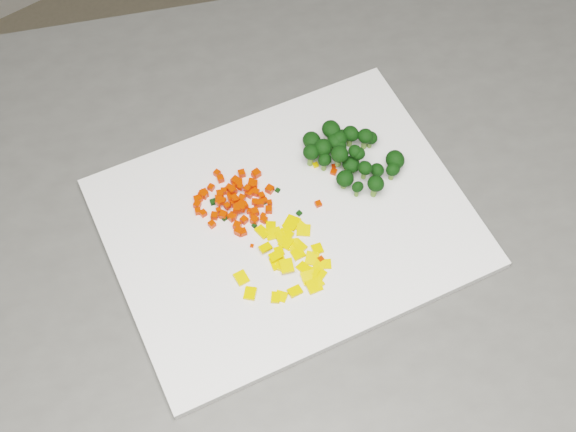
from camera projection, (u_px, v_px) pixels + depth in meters
counter_block at (259, 367)px, 1.30m from camera, size 1.25×1.08×0.90m
cutting_board at (288, 223)px, 0.91m from camera, size 0.44×0.37×0.01m
carrot_pile at (235, 196)px, 0.91m from camera, size 0.09×0.09×0.02m
pepper_pile at (280, 259)px, 0.87m from camera, size 0.10×0.10×0.01m
broccoli_pile at (349, 159)px, 0.92m from camera, size 0.11×0.11×0.05m
carrot_cube_0 at (240, 187)px, 0.92m from camera, size 0.01×0.01×0.01m
carrot_cube_1 at (232, 200)px, 0.91m from camera, size 0.01×0.01×0.01m
carrot_cube_2 at (256, 173)px, 0.93m from camera, size 0.01×0.01×0.01m
carrot_cube_3 at (256, 192)px, 0.92m from camera, size 0.01×0.01×0.01m
carrot_cube_4 at (204, 194)px, 0.92m from camera, size 0.01×0.01×0.01m
carrot_cube_5 at (201, 194)px, 0.92m from camera, size 0.01×0.01×0.01m
carrot_cube_6 at (264, 220)px, 0.90m from camera, size 0.01×0.01×0.01m
carrot_cube_7 at (239, 206)px, 0.90m from camera, size 0.01×0.01×0.01m
carrot_cube_8 at (242, 174)px, 0.93m from camera, size 0.01×0.01×0.01m
carrot_cube_9 at (204, 194)px, 0.92m from camera, size 0.01×0.01×0.01m
carrot_cube_10 at (255, 212)px, 0.91m from camera, size 0.01×0.01×0.01m
carrot_cube_11 at (254, 184)px, 0.92m from camera, size 0.01×0.01×0.01m
carrot_cube_12 at (212, 224)px, 0.90m from camera, size 0.01×0.01×0.01m
carrot_cube_13 at (242, 199)px, 0.91m from camera, size 0.01×0.01×0.01m
carrot_cube_14 at (245, 205)px, 0.90m from camera, size 0.01×0.01×0.01m
carrot_cube_15 at (255, 191)px, 0.92m from camera, size 0.01×0.01×0.01m
carrot_cube_16 at (262, 196)px, 0.92m from camera, size 0.01×0.01×0.01m
carrot_cube_17 at (211, 187)px, 0.92m from camera, size 0.01×0.01×0.01m
carrot_cube_18 at (250, 211)px, 0.91m from camera, size 0.01×0.01×0.01m
carrot_cube_19 at (242, 207)px, 0.90m from camera, size 0.01×0.01×0.01m
carrot_cube_20 at (197, 199)px, 0.92m from camera, size 0.01×0.01×0.01m
carrot_cube_21 at (269, 210)px, 0.91m from camera, size 0.01×0.01×0.01m
carrot_cube_22 at (254, 202)px, 0.91m from camera, size 0.01×0.01×0.01m
carrot_cube_23 at (243, 232)px, 0.89m from camera, size 0.01×0.01×0.01m
carrot_cube_24 at (223, 215)px, 0.90m from camera, size 0.01×0.01×0.01m
carrot_cube_25 at (223, 201)px, 0.91m from camera, size 0.01×0.01×0.01m
carrot_cube_26 at (252, 182)px, 0.93m from camera, size 0.01×0.01×0.01m
carrot_cube_27 at (254, 220)px, 0.90m from camera, size 0.01×0.01×0.01m
carrot_cube_28 at (239, 183)px, 0.93m from camera, size 0.01×0.01×0.01m
carrot_cube_29 at (247, 189)px, 0.91m from camera, size 0.01×0.01×0.01m
carrot_cube_30 at (233, 194)px, 0.92m from camera, size 0.01×0.01×0.01m
carrot_cube_31 at (232, 191)px, 0.91m from camera, size 0.01×0.01×0.01m
carrot_cube_32 at (235, 185)px, 0.93m from camera, size 0.01×0.01×0.01m
carrot_cube_33 at (230, 195)px, 0.92m from camera, size 0.01×0.01×0.01m
carrot_cube_34 at (204, 193)px, 0.92m from camera, size 0.01×0.01×0.01m
carrot_cube_35 at (229, 188)px, 0.92m from camera, size 0.01×0.01×0.01m
carrot_cube_36 at (235, 200)px, 0.91m from camera, size 0.01×0.01×0.01m
carrot_cube_37 at (270, 203)px, 0.91m from camera, size 0.01×0.01×0.01m
carrot_cube_38 at (236, 181)px, 0.93m from camera, size 0.01×0.01×0.01m
carrot_cube_39 at (203, 213)px, 0.91m from camera, size 0.01×0.01×0.01m
carrot_cube_40 at (237, 209)px, 0.90m from camera, size 0.01×0.01×0.01m
carrot_cube_41 at (255, 175)px, 0.93m from camera, size 0.01×0.01×0.01m
carrot_cube_42 at (263, 216)px, 0.91m from camera, size 0.01×0.01×0.01m
carrot_cube_43 at (233, 216)px, 0.90m from camera, size 0.01×0.01×0.01m
carrot_cube_44 at (242, 198)px, 0.91m from camera, size 0.01×0.01×0.01m
carrot_cube_45 at (260, 203)px, 0.91m from camera, size 0.01×0.01×0.01m
carrot_cube_46 at (235, 198)px, 0.91m from camera, size 0.01×0.01×0.01m
carrot_cube_47 at (270, 189)px, 0.92m from camera, size 0.01×0.01×0.01m
carrot_cube_48 at (233, 191)px, 0.92m from camera, size 0.01×0.01×0.01m
carrot_cube_49 at (242, 203)px, 0.91m from camera, size 0.01×0.01×0.01m
carrot_cube_50 at (197, 205)px, 0.91m from camera, size 0.01×0.01×0.01m
carrot_cube_51 at (253, 216)px, 0.90m from camera, size 0.01×0.01×0.01m
carrot_cube_52 at (220, 194)px, 0.91m from camera, size 0.01×0.01×0.01m
carrot_cube_53 at (219, 199)px, 0.91m from camera, size 0.01×0.01×0.01m
carrot_cube_54 at (232, 217)px, 0.90m from camera, size 0.01×0.01×0.01m
carrot_cube_55 at (217, 173)px, 0.93m from camera, size 0.01×0.01×0.01m
carrot_cube_56 at (244, 220)px, 0.90m from camera, size 0.01×0.01×0.01m
carrot_cube_57 at (265, 201)px, 0.92m from camera, size 0.01×0.01×0.01m
carrot_cube_58 at (237, 226)px, 0.90m from camera, size 0.01×0.01×0.01m
carrot_cube_59 at (199, 199)px, 0.92m from camera, size 0.01×0.01×0.01m
carrot_cube_60 at (219, 210)px, 0.91m from camera, size 0.01×0.01×0.01m
carrot_cube_61 at (221, 179)px, 0.93m from camera, size 0.01×0.01×0.01m
carrot_cube_62 at (249, 194)px, 0.92m from camera, size 0.01×0.01×0.01m
carrot_cube_63 at (219, 203)px, 0.91m from camera, size 0.01×0.01×0.01m
carrot_cube_64 at (227, 206)px, 0.90m from camera, size 0.01×0.01×0.01m
carrot_cube_65 at (198, 199)px, 0.92m from camera, size 0.01×0.01×0.01m
carrot_cube_66 at (215, 216)px, 0.90m from camera, size 0.01×0.01×0.01m
carrot_cube_67 at (234, 202)px, 0.91m from camera, size 0.01×0.01×0.01m
carrot_cube_68 at (257, 203)px, 0.91m from camera, size 0.01×0.01×0.01m
carrot_cube_69 at (252, 185)px, 0.92m from camera, size 0.01×0.01×0.01m
carrot_cube_70 at (198, 211)px, 0.91m from camera, size 0.01×0.01×0.01m
carrot_cube_71 at (224, 191)px, 0.92m from camera, size 0.01×0.01×0.01m
carrot_cube_72 at (239, 231)px, 0.89m from camera, size 0.01×0.01×0.01m
carrot_cube_73 at (232, 198)px, 0.91m from camera, size 0.01×0.01×0.01m
pepper_chunk_0 at (250, 293)px, 0.86m from camera, size 0.02×0.02×0.01m
pepper_chunk_1 at (278, 263)px, 0.88m from camera, size 0.02×0.02×0.00m
pepper_chunk_2 at (318, 283)px, 0.86m from camera, size 0.01×0.01×0.00m
pepper_chunk_3 at (309, 278)px, 0.87m from camera, size 0.02×0.02×0.01m
pepper_chunk_4 at (301, 227)px, 0.90m from camera, size 0.02×0.02×0.01m
pepper_chunk_5 at (286, 234)px, 0.89m from camera, size 0.02×0.02×0.01m
pepper_chunk_6 at (320, 265)px, 0.88m from camera, size 0.02×0.02×0.01m
pepper_chunk_7 at (303, 230)px, 0.90m from camera, size 0.02×0.02×0.01m
pepper_chunk_8 at (241, 278)px, 0.87m from camera, size 0.01×0.02×0.01m
pepper_chunk_9 at (293, 245)px, 0.89m from camera, size 0.02×0.02×0.01m
pepper_chunk_10 at (287, 266)px, 0.87m from camera, size 0.02×0.02×0.01m
pepper_chunk_11 at (271, 226)px, 0.90m from camera, size 0.02×0.02×0.01m
pepper_chunk_12 at (298, 254)px, 0.88m from camera, size 0.02×0.01×0.00m
pepper_chunk_13 at (312, 274)px, 0.87m from camera, size 0.02×0.02×0.01m
pepper_chunk_14 at (292, 223)px, 0.90m from camera, size 0.02×0.02×0.01m
pepper_chunk_15 at (274, 234)px, 0.89m from camera, size 0.02×0.02×0.01m
pepper_chunk_16 at (295, 291)px, 0.86m from camera, size 0.02×0.01×0.01m
pepper_chunk_17 at (281, 296)px, 0.86m from camera, size 0.02×0.02×0.00m
pepper_chunk_18 at (300, 246)px, 0.89m from camera, size 0.01×0.02×0.00m
pepper_chunk_19 at (281, 238)px, 0.89m from camera, size 0.02×0.02×0.01m
pepper_chunk_20 at (286, 243)px, 0.89m from camera, size 0.02×0.02×0.01m
pepper_chunk_21 at (288, 229)px, 0.90m from camera, size 0.02×0.02×0.01m
pepper_chunk_22 at (304, 268)px, 0.87m from camera, size 0.01×0.02×0.01m
pepper_chunk_23 at (325, 264)px, 0.88m from camera, size 0.02×0.02×0.00m
pepper_chunk_24 at (275, 256)px, 0.88m from camera, size 0.01×0.01×0.01m
pepper_chunk_25 at (312, 259)px, 0.88m from camera, size 0.02×0.02×0.01m
pepper_chunk_26 at (265, 248)px, 0.88m from camera, size 0.01×0.01×0.01m
pepper_chunk_27 at (279, 251)px, 0.88m from camera, size 0.01×0.01×0.01m
pepper_chunk_28 at (314, 286)px, 0.86m from camera, size 0.02×0.02×0.01m
pepper_chunk_29 at (317, 249)px, 0.89m from camera, size 0.01×0.02×0.00m
pepper_chunk_30 at (262, 232)px, 0.90m from camera, size 0.01×0.02×0.00m
pepper_chunk_31 at (275, 297)px, 0.86m from camera, size 0.02×0.02×0.01m
pepper_chunk_32 at (319, 274)px, 0.87m from camera, size 0.02×0.02×0.01m
broccoli_floret_0 at (358, 157)px, 0.92m from camera, size 0.02×0.02×0.02m
broccoli_floret_1 at (334, 145)px, 0.94m from camera, size 0.03×0.03×0.03m
broccoli_floret_2 at (310, 156)px, 0.93m from camera, size 0.03×0.03×0.03m
broccoli_floret_3 at (311, 143)px, 0.94m from camera, size 0.03×0.03×0.03m
broccoli_floret_4 at (339, 157)px, 0.92m from camera, size 0.03×0.03×0.03m
broccoli_floret_5 at (338, 158)px, 0.92m from camera, size 0.02×0.02×0.03m
broccoli_floret_6 at (394, 162)px, 0.93m from camera, size 0.03×0.03×0.03m
broccoli_floret_7 at (338, 143)px, 0.94m from camera, size 0.03×0.03×0.03m
broccoli_floret_8 at (392, 172)px, 0.92m from camera, size 0.02×0.02×0.02m
broccoli_floret_9 at (376, 172)px, 0.93m from camera, size 0.02×0.02×0.02m
broccoli_floret_10 at (364, 171)px, 0.91m from camera, size 0.02×0.02×0.03m
broccoli_floret_11 at (370, 141)px, 0.95m from camera, size 0.02×0.02×0.02m
broccoli_floret_12 at (341, 137)px, 0.95m from camera, size 0.02×0.02×0.02m
broccoli_floret_13 at (354, 155)px, 0.92m from camera, size 0.02×0.02×0.03m
broccoli_floret_14 at (344, 181)px, 0.92m from camera, size 0.03×0.03×0.02m
broccoli_floret_15 at (340, 151)px, 0.94m from camera, size 0.02×0.02×0.03m
broccoli_floret_16 at (322, 152)px, 0.93m from camera, size 0.03×0.03×0.03m
broccoli_floret_17 at (350, 138)px, 0.95m from camera, size 0.02×0.02×0.03m
broccoli_floret_18 at (375, 188)px, 0.91m from camera, size 0.03×0.03×0.03m
broccoli_floret_19 at (324, 163)px, 0.93m from camera, size 0.02×0.02×0.03m
broccoli_floret_20 at (365, 140)px, 0.94m from camera, size 0.03×0.03×0.03m
broccoli_floret_21 at (330, 133)px, 0.95m from camera, size 0.03×0.03×0.03m
broccoli_floret_22 at (357, 190)px, 0.91m from camera, size 0.02×0.02×0.02m
broccoli_floret_23 at (350, 167)px, 0.93m from camera, size 0.03×0.03×0.02m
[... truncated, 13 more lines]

